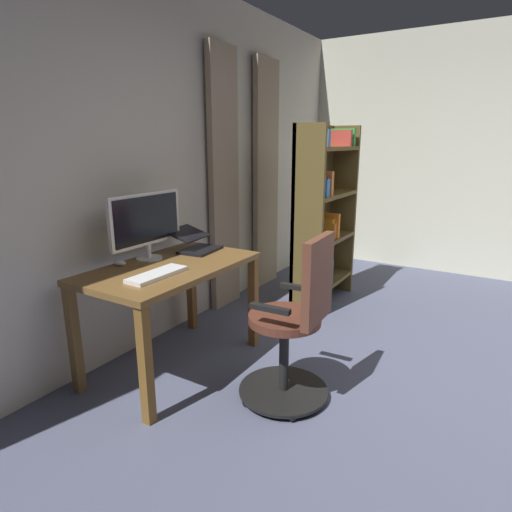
# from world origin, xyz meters

# --- Properties ---
(back_room_partition) EXTENTS (5.73, 0.10, 2.79)m
(back_room_partition) POSITION_xyz_m (0.00, -2.64, 1.40)
(back_room_partition) COLOR beige
(back_room_partition) RESTS_ON ground
(curtain_left_panel) EXTENTS (0.43, 0.06, 2.36)m
(curtain_left_panel) POSITION_xyz_m (-1.33, -2.53, 1.18)
(curtain_left_panel) COLOR tan
(curtain_left_panel) RESTS_ON ground
(curtain_right_panel) EXTENTS (0.40, 0.06, 2.36)m
(curtain_right_panel) POSITION_xyz_m (-0.56, -2.53, 1.18)
(curtain_right_panel) COLOR tan
(curtain_right_panel) RESTS_ON ground
(desk) EXTENTS (1.21, 0.69, 0.75)m
(desk) POSITION_xyz_m (0.62, -2.14, 0.64)
(desk) COLOR brown
(desk) RESTS_ON ground
(office_chair) EXTENTS (0.56, 0.56, 1.05)m
(office_chair) POSITION_xyz_m (0.55, -1.23, 0.48)
(office_chair) COLOR black
(office_chair) RESTS_ON ground
(computer_monitor) EXTENTS (0.64, 0.18, 0.47)m
(computer_monitor) POSITION_xyz_m (0.59, -2.37, 1.02)
(computer_monitor) COLOR white
(computer_monitor) RESTS_ON desk
(computer_keyboard) EXTENTS (0.41, 0.14, 0.02)m
(computer_keyboard) POSITION_xyz_m (0.85, -2.03, 0.76)
(computer_keyboard) COLOR white
(computer_keyboard) RESTS_ON desk
(laptop) EXTENTS (0.35, 0.36, 0.17)m
(laptop) POSITION_xyz_m (0.23, -2.24, 0.80)
(laptop) COLOR black
(laptop) RESTS_ON desk
(computer_mouse) EXTENTS (0.06, 0.10, 0.04)m
(computer_mouse) POSITION_xyz_m (0.81, -2.41, 0.77)
(computer_mouse) COLOR silver
(computer_mouse) RESTS_ON desk
(bookshelf) EXTENTS (0.89, 0.30, 1.70)m
(bookshelf) POSITION_xyz_m (-1.10, -1.79, 0.87)
(bookshelf) COLOR brown
(bookshelf) RESTS_ON ground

